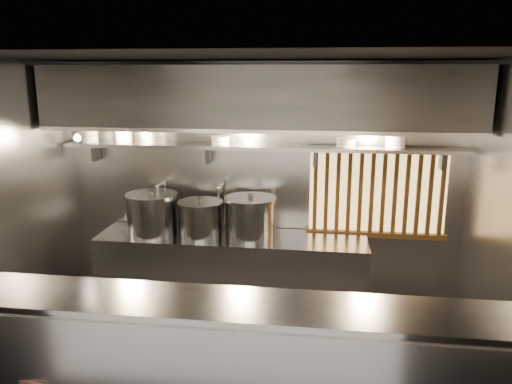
% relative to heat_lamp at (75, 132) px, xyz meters
% --- Properties ---
extents(floor, '(4.50, 4.50, 0.00)m').
position_rel_heat_lamp_xyz_m(floor, '(1.90, -0.85, -2.07)').
color(floor, black).
rests_on(floor, ground).
extents(ceiling, '(4.50, 4.50, 0.00)m').
position_rel_heat_lamp_xyz_m(ceiling, '(1.90, -0.85, 0.73)').
color(ceiling, black).
rests_on(ceiling, wall_back).
extents(wall_back, '(4.50, 0.00, 4.50)m').
position_rel_heat_lamp_xyz_m(wall_back, '(1.90, 0.65, -0.67)').
color(wall_back, gray).
rests_on(wall_back, floor).
extents(wall_left, '(0.00, 3.00, 3.00)m').
position_rel_heat_lamp_xyz_m(wall_left, '(-0.35, -0.85, -0.67)').
color(wall_left, gray).
rests_on(wall_left, floor).
extents(serving_counter, '(4.50, 0.56, 1.13)m').
position_rel_heat_lamp_xyz_m(serving_counter, '(1.90, -1.81, -1.50)').
color(serving_counter, '#97979C').
rests_on(serving_counter, floor).
extents(cooking_bench, '(3.00, 0.70, 0.90)m').
position_rel_heat_lamp_xyz_m(cooking_bench, '(1.60, 0.28, -1.62)').
color(cooking_bench, '#97979C').
rests_on(cooking_bench, floor).
extents(bowl_shelf, '(4.40, 0.34, 0.04)m').
position_rel_heat_lamp_xyz_m(bowl_shelf, '(1.90, 0.47, -0.19)').
color(bowl_shelf, '#97979C').
rests_on(bowl_shelf, wall_back).
extents(exhaust_hood, '(4.40, 0.81, 0.65)m').
position_rel_heat_lamp_xyz_m(exhaust_hood, '(1.90, 0.25, 0.36)').
color(exhaust_hood, '#2D2D30').
rests_on(exhaust_hood, ceiling).
extents(wood_screen, '(1.56, 0.09, 1.04)m').
position_rel_heat_lamp_xyz_m(wood_screen, '(3.20, 0.60, -0.69)').
color(wood_screen, '#F7BD6F').
rests_on(wood_screen, wall_back).
extents(faucet_left, '(0.04, 0.30, 0.50)m').
position_rel_heat_lamp_xyz_m(faucet_left, '(0.75, 0.52, -0.76)').
color(faucet_left, silver).
rests_on(faucet_left, wall_back).
extents(faucet_right, '(0.04, 0.30, 0.50)m').
position_rel_heat_lamp_xyz_m(faucet_right, '(1.45, 0.52, -0.76)').
color(faucet_right, silver).
rests_on(faucet_right, wall_back).
extents(heat_lamp, '(0.25, 0.35, 0.20)m').
position_rel_heat_lamp_xyz_m(heat_lamp, '(0.00, 0.00, 0.00)').
color(heat_lamp, '#97979C').
rests_on(heat_lamp, exhaust_hood).
extents(pendant_bulb, '(0.09, 0.09, 0.19)m').
position_rel_heat_lamp_xyz_m(pendant_bulb, '(1.80, 0.35, -0.11)').
color(pendant_bulb, '#2D2D30').
rests_on(pendant_bulb, exhaust_hood).
extents(stock_pot_left, '(0.66, 0.66, 0.50)m').
position_rel_heat_lamp_xyz_m(stock_pot_left, '(0.70, 0.26, -0.93)').
color(stock_pot_left, '#97979C').
rests_on(stock_pot_left, cooking_bench).
extents(stock_pot_mid, '(0.68, 0.68, 0.44)m').
position_rel_heat_lamp_xyz_m(stock_pot_mid, '(1.26, 0.25, -0.97)').
color(stock_pot_mid, '#97979C').
rests_on(stock_pot_mid, cooking_bench).
extents(stock_pot_right, '(0.71, 0.71, 0.49)m').
position_rel_heat_lamp_xyz_m(stock_pot_right, '(1.81, 0.29, -0.94)').
color(stock_pot_right, '#97979C').
rests_on(stock_pot_right, cooking_bench).
extents(bowl_stack_0, '(0.20, 0.20, 0.13)m').
position_rel_heat_lamp_xyz_m(bowl_stack_0, '(-0.08, 0.47, -0.10)').
color(bowl_stack_0, white).
rests_on(bowl_stack_0, bowl_shelf).
extents(bowl_stack_1, '(0.20, 0.20, 0.13)m').
position_rel_heat_lamp_xyz_m(bowl_stack_1, '(0.33, 0.47, -0.10)').
color(bowl_stack_1, white).
rests_on(bowl_stack_1, bowl_shelf).
extents(bowl_stack_2, '(0.21, 0.21, 0.13)m').
position_rel_heat_lamp_xyz_m(bowl_stack_2, '(0.72, 0.47, -0.10)').
color(bowl_stack_2, white).
rests_on(bowl_stack_2, bowl_shelf).
extents(bowl_stack_3, '(0.21, 0.21, 0.09)m').
position_rel_heat_lamp_xyz_m(bowl_stack_3, '(1.45, 0.47, -0.12)').
color(bowl_stack_3, white).
rests_on(bowl_stack_3, bowl_shelf).
extents(bowl_stack_4, '(0.22, 0.22, 0.09)m').
position_rel_heat_lamp_xyz_m(bowl_stack_4, '(2.82, 0.47, -0.12)').
color(bowl_stack_4, white).
rests_on(bowl_stack_4, bowl_shelf).
extents(bowl_stack_5, '(0.22, 0.22, 0.13)m').
position_rel_heat_lamp_xyz_m(bowl_stack_5, '(3.34, 0.47, -0.10)').
color(bowl_stack_5, white).
rests_on(bowl_stack_5, bowl_shelf).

